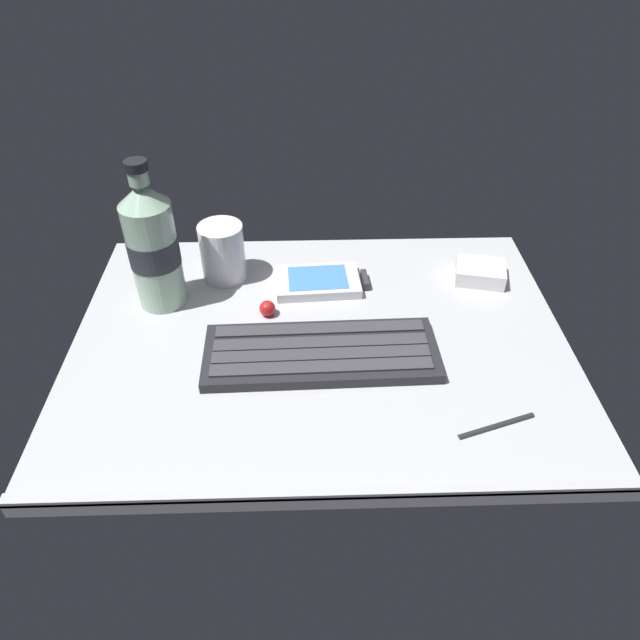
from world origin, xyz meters
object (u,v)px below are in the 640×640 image
Objects in this scene: trackball_mouse at (267,308)px; juice_cup at (223,254)px; water_bottle at (153,246)px; stylus_pen at (497,424)px; keyboard at (324,353)px; handheld_device at (322,282)px; charger_block at (480,272)px.

juice_cup is at bearing 125.48° from trackball_mouse.
juice_cup is at bearing 34.76° from water_bottle.
trackball_mouse is 0.23× the size of stylus_pen.
stylus_pen is at bearing -32.12° from keyboard.
water_bottle is at bearing -172.82° from handheld_device.
trackball_mouse reaches higher than handheld_device.
water_bottle is at bearing 150.63° from keyboard.
juice_cup is 37.61cm from charger_block.
trackball_mouse is at bearing 123.69° from stylus_pen.
charger_block is at bearing 34.75° from keyboard.
water_bottle reaches higher than charger_block.
water_bottle is 2.97× the size of charger_block.
handheld_device is 10.06cm from trackball_mouse.
juice_cup is at bearing 119.51° from stylus_pen.
charger_block is (37.47, -1.79, -2.71)cm from juice_cup.
water_bottle is (-8.07, -5.60, 5.10)cm from juice_cup.
charger_block is (23.19, 0.99, 0.47)cm from handheld_device.
charger_block is at bearing 4.78° from water_bottle.
stylus_pen is at bearing -99.70° from charger_block.
charger_block is 0.74× the size of stylus_pen.
keyboard reaches higher than handheld_device.
keyboard is at bearing -29.37° from water_bottle.
handheld_device is at bearing 106.13° from stylus_pen.
charger_block is at bearing -2.74° from juice_cup.
water_bottle is at bearing -145.24° from juice_cup.
charger_block is 31.75cm from trackball_mouse.
handheld_device is at bearing -11.04° from juice_cup.
keyboard is at bearing -52.12° from juice_cup.
trackball_mouse is at bearing -139.64° from handheld_device.
water_bottle is (-22.36, -2.82, 8.28)cm from handheld_device.
juice_cup is (-14.29, 2.79, 3.18)cm from handheld_device.
trackball_mouse is at bearing 130.26° from keyboard.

